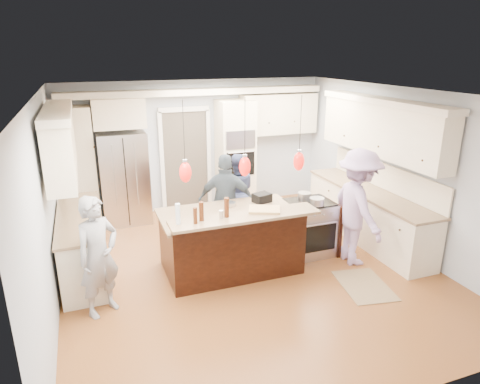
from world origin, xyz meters
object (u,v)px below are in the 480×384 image
object	(u,v)px
person_far_left	(237,191)
island_range	(310,227)
refrigerator	(124,178)
kitchen_island	(231,240)
person_bar_end	(99,256)

from	to	relation	value
person_far_left	island_range	bearing A→B (deg)	132.11
refrigerator	person_far_left	xyz separation A→B (m)	(1.95, -1.04, -0.17)
refrigerator	person_far_left	size ratio (longest dim) A/B	1.24
refrigerator	kitchen_island	bearing A→B (deg)	-63.10
refrigerator	person_bar_end	xyz separation A→B (m)	(-0.64, -3.09, -0.10)
refrigerator	person_bar_end	size ratio (longest dim) A/B	1.13
kitchen_island	person_bar_end	xyz separation A→B (m)	(-1.94, -0.52, 0.31)
island_range	person_bar_end	xyz separation A→B (m)	(-3.35, -0.60, 0.34)
island_range	person_far_left	distance (m)	1.66
person_far_left	refrigerator	bearing A→B (deg)	-13.61
refrigerator	kitchen_island	xyz separation A→B (m)	(1.30, -2.57, -0.42)
kitchen_island	island_range	distance (m)	1.41
refrigerator	island_range	bearing A→B (deg)	-42.59
refrigerator	person_far_left	bearing A→B (deg)	-28.07
kitchen_island	person_far_left	distance (m)	1.68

